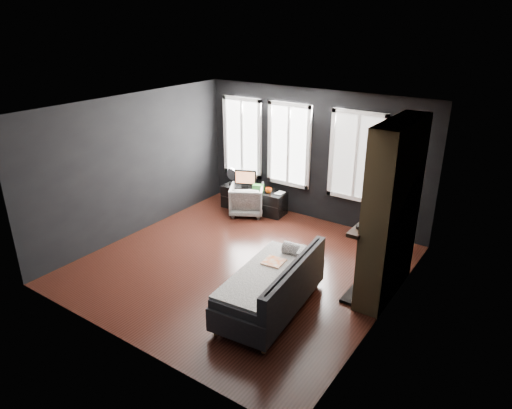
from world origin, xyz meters
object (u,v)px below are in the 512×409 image
Objects in this scene: sofa at (270,283)px; media_console at (254,200)px; book at (277,188)px; mantel_vase at (386,200)px; monitor at (245,177)px; armchair at (247,198)px; mug at (269,190)px.

media_console is at bearing 122.89° from sofa.
sofa is at bearing -59.42° from book.
monitor is at bearing 163.04° from mantel_vase.
sofa is at bearing -55.63° from media_console.
media_console is 0.52m from monitor.
armchair is 1.46× the size of monitor.
monitor is at bearing 177.87° from mug.
monitor reaches higher than sofa.
media_console is 10.54× the size of mug.
mug is at bearing -6.01° from media_console.
armchair is 0.69m from book.
armchair is at bearing -98.76° from media_console.
media_console is at bearing -25.92° from monitor.
armchair is (-2.31, 2.65, -0.07)m from sofa.
mug is (0.41, 0.23, 0.21)m from armchair.
book reaches higher than media_console.
armchair is 3.50m from mantel_vase.
media_console is (0.02, 0.24, -0.11)m from armchair.
media_console is at bearing 162.07° from mantel_vase.
book reaches higher than mug.
mantel_vase is at bearing -22.02° from media_console.
sofa reaches higher than media_console.
media_console is at bearing 178.08° from mug.
media_console is 2.97× the size of monitor.
armchair is 0.49m from monitor.
sofa is 2.76× the size of armchair.
book is at bearing -179.40° from armchair.
sofa is 1.36× the size of media_console.
mug is 0.18m from book.
mantel_vase reaches higher than monitor.
book is 1.12× the size of mantel_vase.
monitor reaches higher than book.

